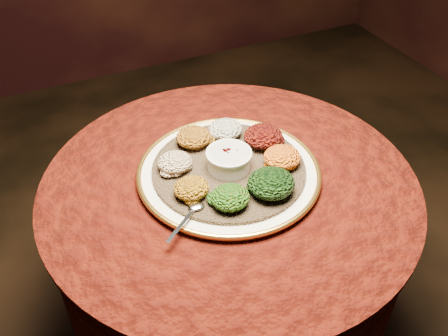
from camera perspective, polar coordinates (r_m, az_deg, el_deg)
name	(u,v)px	position (r m, az deg, el deg)	size (l,w,h in m)	color
table	(229,229)	(1.39, 0.57, -7.02)	(0.96, 0.96, 0.73)	black
platter	(229,172)	(1.27, 0.55, -0.46)	(0.58, 0.58, 0.02)	white
injera	(229,169)	(1.27, 0.55, -0.09)	(0.39, 0.39, 0.01)	brown
stew_bowl	(229,159)	(1.25, 0.56, 1.07)	(0.11, 0.11, 0.05)	white
spoon	(194,209)	(1.15, -3.46, -4.71)	(0.12, 0.10, 0.01)	silver
portion_ayib	(225,129)	(1.36, 0.15, 4.45)	(0.09, 0.09, 0.04)	beige
portion_kitfo	(263,136)	(1.33, 4.49, 3.65)	(0.11, 0.10, 0.05)	black
portion_tikil	(282,157)	(1.27, 6.65, 1.24)	(0.10, 0.09, 0.05)	#B5680F
portion_gomen	(271,183)	(1.18, 5.42, -1.73)	(0.11, 0.11, 0.05)	black
portion_mixveg	(230,197)	(1.15, 0.71, -3.38)	(0.09, 0.09, 0.04)	#9E350A
portion_kik	(191,188)	(1.18, -3.75, -2.31)	(0.08, 0.08, 0.04)	#98640D
portion_timatim	(175,162)	(1.25, -5.63, 0.66)	(0.09, 0.08, 0.04)	#720706
portion_shiro	(194,137)	(1.33, -3.49, 3.53)	(0.09, 0.09, 0.05)	#925211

